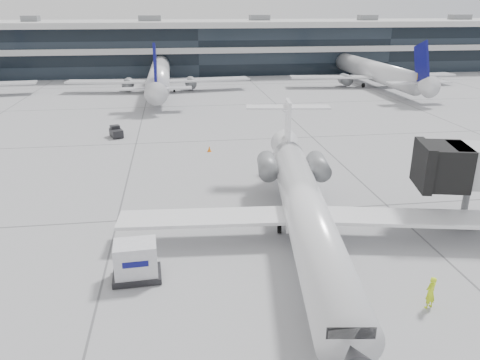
{
  "coord_description": "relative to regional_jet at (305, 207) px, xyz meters",
  "views": [
    {
      "loc": [
        -5.62,
        -30.76,
        14.16
      ],
      "look_at": [
        -1.25,
        0.06,
        2.6
      ],
      "focal_mm": 35.0,
      "sensor_mm": 36.0,
      "label": 1
    }
  ],
  "objects": [
    {
      "name": "ground",
      "position": [
        -2.21,
        4.71,
        -2.33
      ],
      "size": [
        220.0,
        220.0,
        0.0
      ],
      "primitive_type": "plane",
      "color": "gray",
      "rests_on": "ground"
    },
    {
      "name": "terminal",
      "position": [
        -2.21,
        86.71,
        2.67
      ],
      "size": [
        170.0,
        22.0,
        10.0
      ],
      "primitive_type": "cube",
      "color": "black",
      "rests_on": "ground"
    },
    {
      "name": "bg_jet_center",
      "position": [
        -10.21,
        59.71,
        -2.33
      ],
      "size": [
        32.0,
        40.0,
        9.6
      ],
      "primitive_type": null,
      "color": "silver",
      "rests_on": "ground"
    },
    {
      "name": "bg_jet_right",
      "position": [
        29.79,
        59.71,
        -2.33
      ],
      "size": [
        32.0,
        40.0,
        9.6
      ],
      "primitive_type": null,
      "color": "silver",
      "rests_on": "ground"
    },
    {
      "name": "regional_jet",
      "position": [
        0.0,
        0.0,
        0.0
      ],
      "size": [
        23.67,
        29.53,
        6.82
      ],
      "rotation": [
        0.0,
        0.0,
        -0.14
      ],
      "color": "white",
      "rests_on": "ground"
    },
    {
      "name": "ramp_worker",
      "position": [
        4.3,
        -7.81,
        -1.46
      ],
      "size": [
        0.74,
        0.62,
        1.74
      ],
      "primitive_type": "imported",
      "rotation": [
        0.0,
        0.0,
        3.51
      ],
      "color": "#D4FA1A",
      "rests_on": "ground"
    },
    {
      "name": "baggage_tug",
      "position": [
        -0.69,
        -9.38,
        -1.67
      ],
      "size": [
        1.44,
        2.35,
        1.46
      ],
      "rotation": [
        0.0,
        0.0,
        -0.03
      ],
      "color": "silver",
      "rests_on": "ground"
    },
    {
      "name": "cargo_uld",
      "position": [
        -10.32,
        -3.04,
        -1.25
      ],
      "size": [
        2.72,
        2.07,
        2.14
      ],
      "rotation": [
        0.0,
        0.0,
        0.05
      ],
      "color": "black",
      "rests_on": "ground"
    },
    {
      "name": "traffic_cone",
      "position": [
        -4.44,
        20.58,
        -2.05
      ],
      "size": [
        0.53,
        0.53,
        0.6
      ],
      "rotation": [
        0.0,
        0.0,
        0.41
      ],
      "color": "orange",
      "rests_on": "ground"
    },
    {
      "name": "far_tug",
      "position": [
        -14.63,
        27.91,
        -1.75
      ],
      "size": [
        1.82,
        2.32,
        1.29
      ],
      "rotation": [
        0.0,
        0.0,
        0.35
      ],
      "color": "black",
      "rests_on": "ground"
    }
  ]
}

